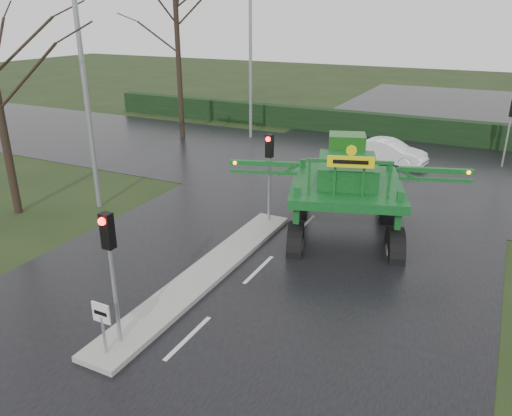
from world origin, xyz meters
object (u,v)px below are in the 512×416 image
at_px(traffic_signal_far, 511,118).
at_px(crop_sprayer, 298,185).
at_px(keep_left_sign, 102,320).
at_px(street_light_left_near, 88,59).
at_px(traffic_signal_near, 110,252).
at_px(street_light_left_far, 255,41).
at_px(traffic_signal_mid, 269,159).
at_px(white_sedan, 388,164).

height_order(traffic_signal_far, crop_sprayer, crop_sprayer).
xyz_separation_m(keep_left_sign, street_light_left_near, (-6.89, 7.50, 4.93)).
xyz_separation_m(traffic_signal_near, street_light_left_far, (-6.89, 21.01, 3.40)).
height_order(street_light_left_near, crop_sprayer, street_light_left_near).
bearing_deg(traffic_signal_mid, street_light_left_near, -167.79).
bearing_deg(white_sedan, keep_left_sign, -177.40).
relative_size(crop_sprayer, white_sedan, 2.02).
bearing_deg(white_sedan, crop_sprayer, -173.76).
distance_m(traffic_signal_near, traffic_signal_mid, 8.50).
relative_size(traffic_signal_mid, street_light_left_far, 0.35).
xyz_separation_m(street_light_left_near, street_light_left_far, (0.00, 14.00, 0.00)).
xyz_separation_m(keep_left_sign, traffic_signal_far, (7.80, 21.51, 1.53)).
bearing_deg(traffic_signal_near, street_light_left_near, 134.53).
bearing_deg(traffic_signal_far, white_sedan, 21.40).
xyz_separation_m(traffic_signal_mid, white_sedan, (2.25, 10.34, -2.59)).
height_order(keep_left_sign, traffic_signal_near, traffic_signal_near).
bearing_deg(keep_left_sign, traffic_signal_far, 70.07).
xyz_separation_m(traffic_signal_near, traffic_signal_mid, (0.00, 8.50, 0.00)).
bearing_deg(crop_sprayer, keep_left_sign, -120.31).
bearing_deg(traffic_signal_far, traffic_signal_near, 69.64).
distance_m(street_light_left_near, crop_sprayer, 9.34).
relative_size(keep_left_sign, white_sedan, 0.34).
bearing_deg(traffic_signal_mid, white_sedan, 77.72).
xyz_separation_m(traffic_signal_mid, traffic_signal_far, (7.80, 12.52, 0.00)).
bearing_deg(crop_sprayer, traffic_signal_mid, 124.72).
distance_m(keep_left_sign, street_light_left_far, 23.11).
xyz_separation_m(traffic_signal_mid, street_light_left_near, (-6.89, -1.49, 3.40)).
relative_size(street_light_left_near, crop_sprayer, 1.25).
relative_size(traffic_signal_near, traffic_signal_mid, 1.00).
height_order(traffic_signal_far, street_light_left_near, street_light_left_near).
xyz_separation_m(street_light_left_far, crop_sprayer, (8.54, -13.74, -3.77)).
bearing_deg(keep_left_sign, street_light_left_far, 107.78).
relative_size(traffic_signal_near, crop_sprayer, 0.44).
bearing_deg(traffic_signal_near, street_light_left_far, 108.17).
xyz_separation_m(traffic_signal_near, street_light_left_near, (-6.89, 7.01, 3.40)).
relative_size(traffic_signal_mid, crop_sprayer, 0.44).
xyz_separation_m(street_light_left_near, white_sedan, (9.15, 11.83, -5.99)).
bearing_deg(traffic_signal_far, street_light_left_far, 0.03).
height_order(keep_left_sign, street_light_left_near, street_light_left_near).
distance_m(keep_left_sign, traffic_signal_mid, 9.12).
bearing_deg(traffic_signal_near, crop_sprayer, 77.24).
distance_m(traffic_signal_near, street_light_left_far, 22.37).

